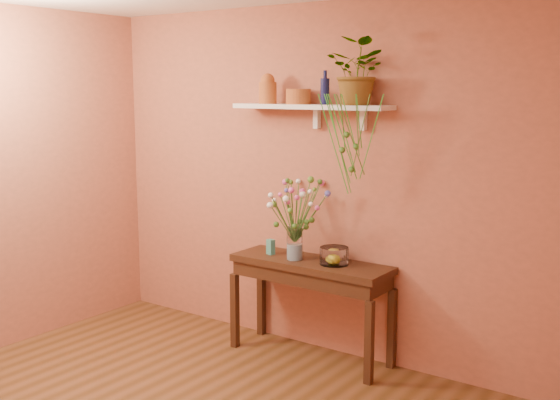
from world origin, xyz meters
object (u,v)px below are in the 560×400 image
(blue_bottle, at_px, (325,91))
(bouquet, at_px, (297,202))
(glass_bowl, at_px, (334,256))
(sideboard, at_px, (311,275))
(terracotta_jug, at_px, (268,89))
(spider_plant, at_px, (359,72))
(glass_vase, at_px, (295,246))

(blue_bottle, bearing_deg, bouquet, -143.71)
(bouquet, relative_size, glass_bowl, 2.68)
(bouquet, bearing_deg, sideboard, 17.12)
(glass_bowl, bearing_deg, terracotta_jug, 175.24)
(blue_bottle, xyz_separation_m, spider_plant, (0.29, -0.02, 0.13))
(spider_plant, bearing_deg, blue_bottle, 176.39)
(sideboard, xyz_separation_m, glass_bowl, (0.20, 0.01, 0.17))
(terracotta_jug, bearing_deg, glass_vase, -17.86)
(terracotta_jug, bearing_deg, glass_bowl, -4.76)
(sideboard, bearing_deg, spider_plant, 10.87)
(glass_vase, bearing_deg, terracotta_jug, 162.14)
(blue_bottle, relative_size, glass_vase, 0.99)
(spider_plant, distance_m, glass_vase, 1.39)
(glass_vase, bearing_deg, sideboard, 20.02)
(blue_bottle, relative_size, glass_bowl, 1.16)
(sideboard, relative_size, glass_vase, 5.03)
(sideboard, bearing_deg, bouquet, -162.88)
(sideboard, xyz_separation_m, blue_bottle, (0.06, 0.09, 1.38))
(blue_bottle, bearing_deg, sideboard, -123.93)
(sideboard, xyz_separation_m, bouquet, (-0.10, -0.03, 0.55))
(glass_vase, xyz_separation_m, glass_bowl, (0.32, 0.05, -0.05))
(sideboard, distance_m, terracotta_jug, 1.46)
(glass_vase, relative_size, bouquet, 0.44)
(terracotta_jug, xyz_separation_m, glass_vase, (0.33, -0.11, -1.18))
(spider_plant, xyz_separation_m, bouquet, (-0.45, -0.10, -0.96))
(spider_plant, xyz_separation_m, glass_bowl, (-0.15, -0.06, -1.35))
(terracotta_jug, height_order, glass_bowl, terracotta_jug)
(terracotta_jug, xyz_separation_m, blue_bottle, (0.51, 0.02, -0.01))
(blue_bottle, relative_size, bouquet, 0.43)
(sideboard, xyz_separation_m, terracotta_jug, (-0.45, 0.06, 1.39))
(blue_bottle, height_order, glass_vase, blue_bottle)
(glass_bowl, bearing_deg, glass_vase, -170.74)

